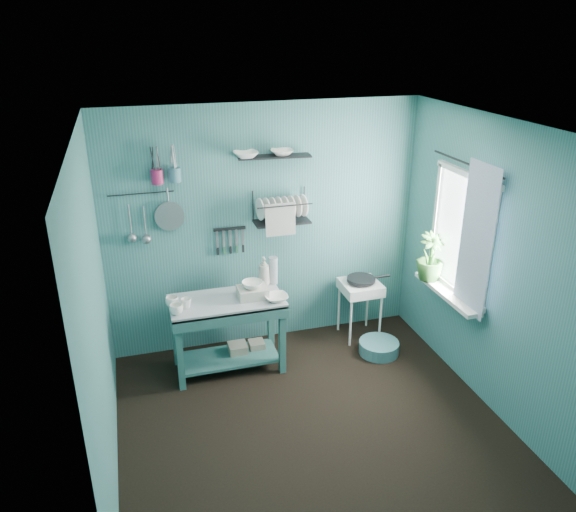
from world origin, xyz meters
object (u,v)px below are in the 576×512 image
object	(u,v)px
soap_bottle	(264,271)
storage_tin_small	(257,350)
utensil_cup_teal	(175,175)
mug_left	(176,309)
mug_mid	(186,303)
floor_basin	(379,347)
water_bottle	(273,270)
potted_plant	(430,257)
work_counter	(228,334)
hotplate_stand	(359,309)
dish_rack	(282,207)
mug_right	(172,302)
frying_pan	(361,279)
utensil_cup_magenta	(157,177)
colander	(170,216)
storage_tin_large	(238,354)
wash_tub	(252,292)

from	to	relation	value
soap_bottle	storage_tin_small	distance (m)	0.83
utensil_cup_teal	mug_left	bearing A→B (deg)	-102.61
mug_mid	floor_basin	size ratio (longest dim) A/B	0.24
water_bottle	potted_plant	xyz separation A→B (m)	(1.45, -0.49, 0.17)
soap_bottle	floor_basin	xyz separation A→B (m)	(1.12, -0.37, -0.84)
floor_basin	water_bottle	bearing A→B (deg)	158.82
mug_mid	potted_plant	distance (m)	2.38
work_counter	soap_bottle	size ratio (longest dim) A/B	3.59
mug_mid	hotplate_stand	world-z (taller)	mug_mid
hotplate_stand	dish_rack	bearing A→B (deg)	177.69
mug_right	soap_bottle	xyz separation A→B (m)	(0.92, 0.20, 0.10)
frying_pan	potted_plant	xyz separation A→B (m)	(0.50, -0.48, 0.39)
mug_right	dish_rack	size ratio (longest dim) A/B	0.22
utensil_cup_teal	mug_mid	bearing A→B (deg)	-93.46
soap_bottle	mug_mid	bearing A→B (deg)	-162.00
mug_mid	utensil_cup_magenta	distance (m)	1.18
dish_rack	colander	size ratio (longest dim) A/B	1.96
utensil_cup_magenta	storage_tin_small	world-z (taller)	utensil_cup_magenta
utensil_cup_teal	potted_plant	distance (m)	2.56
utensil_cup_magenta	dish_rack	bearing A→B (deg)	-2.46
utensil_cup_teal	colander	bearing A→B (deg)	158.50
hotplate_stand	mug_left	bearing A→B (deg)	-161.13
water_bottle	potted_plant	world-z (taller)	potted_plant
frying_pan	floor_basin	size ratio (longest dim) A/B	0.73
colander	storage_tin_small	size ratio (longest dim) A/B	1.40
work_counter	storage_tin_large	distance (m)	0.29
dish_rack	utensil_cup_magenta	world-z (taller)	utensil_cup_magenta
utensil_cup_magenta	storage_tin_small	distance (m)	1.98
soap_bottle	work_counter	bearing A→B (deg)	-154.54
hotplate_stand	utensil_cup_magenta	distance (m)	2.53
wash_tub	potted_plant	bearing A→B (deg)	-8.16
mug_mid	hotplate_stand	size ratio (longest dim) A/B	0.16
work_counter	water_bottle	bearing A→B (deg)	20.15
storage_tin_large	storage_tin_small	xyz separation A→B (m)	(0.20, 0.03, -0.01)
soap_bottle	dish_rack	world-z (taller)	dish_rack
frying_pan	colander	bearing A→B (deg)	173.13
wash_tub	soap_bottle	bearing A→B (deg)	52.31
mug_left	water_bottle	distance (m)	1.07
hotplate_stand	storage_tin_large	distance (m)	1.40
floor_basin	wash_tub	bearing A→B (deg)	173.16
soap_bottle	frying_pan	world-z (taller)	soap_bottle
mug_left	storage_tin_small	size ratio (longest dim) A/B	0.61
wash_tub	water_bottle	xyz separation A→B (m)	(0.27, 0.24, 0.09)
work_counter	utensil_cup_magenta	xyz separation A→B (m)	(-0.51, 0.42, 1.50)
work_counter	utensil_cup_magenta	distance (m)	1.64
frying_pan	utensil_cup_magenta	world-z (taller)	utensil_cup_magenta
storage_tin_large	utensil_cup_teal	bearing A→B (deg)	141.00
storage_tin_small	mug_left	bearing A→B (deg)	-162.90
hotplate_stand	storage_tin_large	size ratio (longest dim) A/B	2.90
dish_rack	utensil_cup_teal	xyz separation A→B (m)	(-1.00, 0.05, 0.39)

